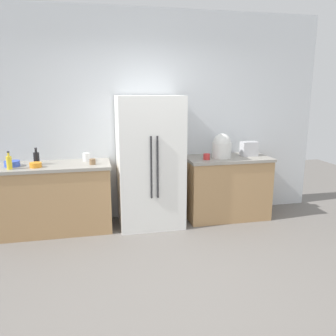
% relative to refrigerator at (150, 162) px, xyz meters
% --- Properties ---
extents(ground_plane, '(10.24, 10.24, 0.00)m').
position_rel_refrigerator_xyz_m(ground_plane, '(0.01, -1.58, -0.87)').
color(ground_plane, slate).
extents(kitchen_back_panel, '(5.12, 0.10, 2.88)m').
position_rel_refrigerator_xyz_m(kitchen_back_panel, '(0.01, 0.40, 0.57)').
color(kitchen_back_panel, silver).
rests_on(kitchen_back_panel, ground_plane).
extents(counter_left, '(1.41, 0.64, 0.89)m').
position_rel_refrigerator_xyz_m(counter_left, '(-1.23, 0.04, -0.43)').
color(counter_left, tan).
rests_on(counter_left, ground_plane).
extents(counter_right, '(1.18, 0.64, 0.89)m').
position_rel_refrigerator_xyz_m(counter_right, '(1.12, 0.04, -0.43)').
color(counter_right, tan).
rests_on(counter_right, ground_plane).
extents(refrigerator, '(0.85, 0.69, 1.74)m').
position_rel_refrigerator_xyz_m(refrigerator, '(0.00, 0.00, 0.00)').
color(refrigerator, white).
rests_on(refrigerator, ground_plane).
extents(toaster, '(0.23, 0.15, 0.20)m').
position_rel_refrigerator_xyz_m(toaster, '(1.45, 0.06, 0.12)').
color(toaster, silver).
rests_on(toaster, counter_right).
extents(rice_cooker, '(0.27, 0.27, 0.34)m').
position_rel_refrigerator_xyz_m(rice_cooker, '(1.02, 0.02, 0.18)').
color(rice_cooker, white).
rests_on(rice_cooker, counter_right).
extents(bottle_a, '(0.06, 0.06, 0.22)m').
position_rel_refrigerator_xyz_m(bottle_a, '(-1.71, -0.13, 0.10)').
color(bottle_a, yellow).
rests_on(bottle_a, counter_left).
extents(bottle_b, '(0.07, 0.07, 0.22)m').
position_rel_refrigerator_xyz_m(bottle_b, '(-1.44, 0.08, 0.10)').
color(bottle_b, black).
rests_on(bottle_b, counter_left).
extents(cup_a, '(0.08, 0.08, 0.07)m').
position_rel_refrigerator_xyz_m(cup_a, '(-0.75, -0.07, 0.05)').
color(cup_a, brown).
rests_on(cup_a, counter_left).
extents(cup_b, '(0.09, 0.09, 0.08)m').
position_rel_refrigerator_xyz_m(cup_b, '(0.77, -0.07, 0.05)').
color(cup_b, red).
rests_on(cup_b, counter_right).
extents(cup_c, '(0.10, 0.10, 0.11)m').
position_rel_refrigerator_xyz_m(cup_c, '(-0.82, 0.17, 0.07)').
color(cup_c, white).
rests_on(cup_c, counter_left).
extents(bowl_a, '(0.14, 0.14, 0.06)m').
position_rel_refrigerator_xyz_m(bowl_a, '(-1.43, -0.09, 0.04)').
color(bowl_a, orange).
rests_on(bowl_a, counter_left).
extents(bowl_b, '(0.18, 0.18, 0.07)m').
position_rel_refrigerator_xyz_m(bowl_b, '(-1.72, 0.03, 0.05)').
color(bowl_b, blue).
rests_on(bowl_b, counter_left).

